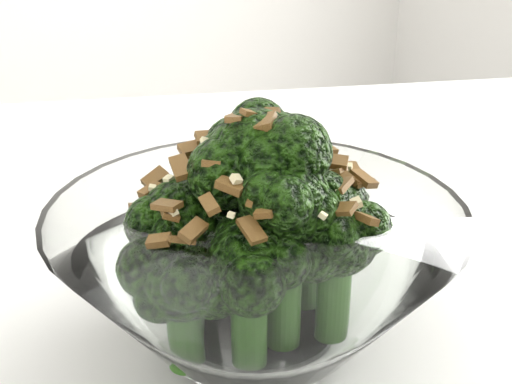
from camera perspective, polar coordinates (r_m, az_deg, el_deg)
table at (r=0.63m, az=4.91°, el=-8.12°), size 1.42×1.23×0.75m
broccoli_dish at (r=0.42m, az=0.04°, el=-5.43°), size 0.24×0.24×0.15m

